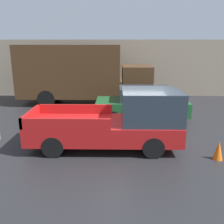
# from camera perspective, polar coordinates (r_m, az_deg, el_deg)

# --- Properties ---
(ground_plane) EXTENTS (60.00, 60.00, 0.00)m
(ground_plane) POSITION_cam_1_polar(r_m,az_deg,el_deg) (9.84, 5.01, -6.87)
(ground_plane) COLOR #232326
(building_wall) EXTENTS (28.00, 0.15, 4.00)m
(building_wall) POSITION_cam_1_polar(r_m,az_deg,el_deg) (18.32, 3.21, 9.94)
(building_wall) COLOR gray
(building_wall) RESTS_ON ground
(pickup_truck) EXTENTS (5.43, 2.06, 2.13)m
(pickup_truck) POSITION_cam_1_polar(r_m,az_deg,el_deg) (9.06, 1.65, -2.20)
(pickup_truck) COLOR red
(pickup_truck) RESTS_ON ground
(car) EXTENTS (4.52, 1.91, 1.65)m
(car) POSITION_cam_1_polar(r_m,az_deg,el_deg) (12.60, 6.93, 1.97)
(car) COLOR #1E592D
(car) RESTS_ON ground
(delivery_truck) EXTENTS (8.23, 2.50, 3.66)m
(delivery_truck) POSITION_cam_1_polar(r_m,az_deg,el_deg) (15.94, -7.43, 8.87)
(delivery_truck) COLOR #472D19
(delivery_truck) RESTS_ON ground
(newspaper_box) EXTENTS (0.45, 0.40, 1.15)m
(newspaper_box) POSITION_cam_1_polar(r_m,az_deg,el_deg) (18.19, 2.83, 5.37)
(newspaper_box) COLOR gold
(newspaper_box) RESTS_ON ground
(traffic_cone) EXTENTS (0.32, 0.32, 0.65)m
(traffic_cone) POSITION_cam_1_polar(r_m,az_deg,el_deg) (9.02, 23.15, -8.00)
(traffic_cone) COLOR orange
(traffic_cone) RESTS_ON ground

